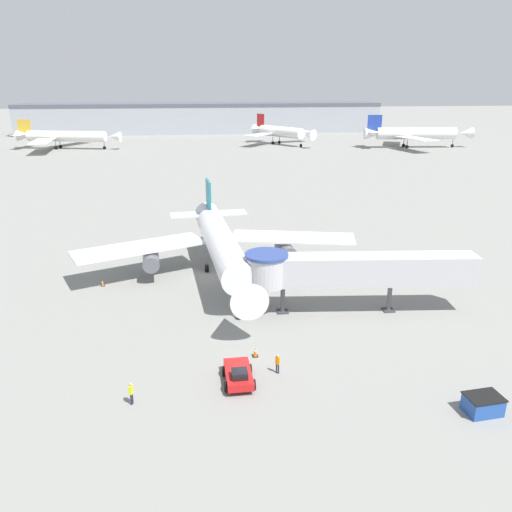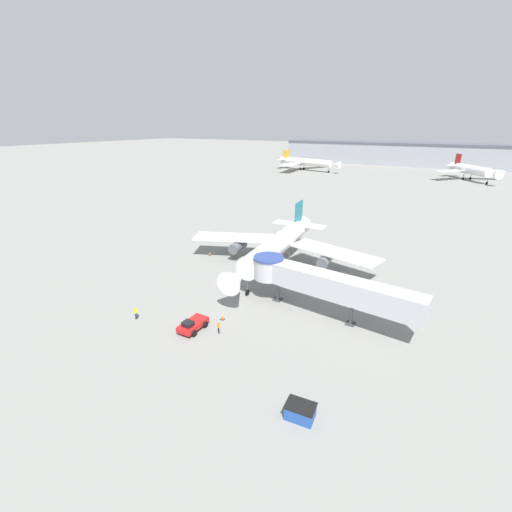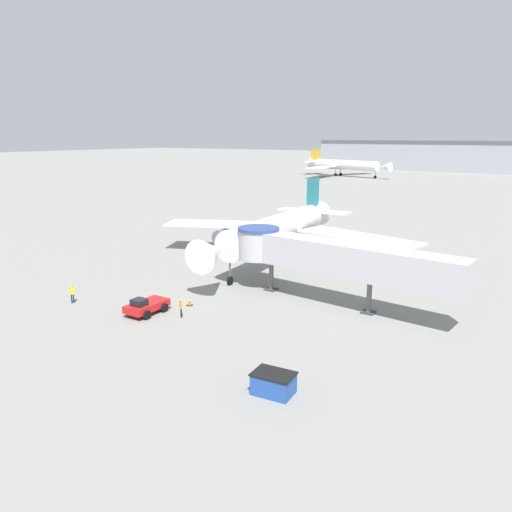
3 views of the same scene
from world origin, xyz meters
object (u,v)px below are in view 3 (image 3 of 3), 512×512
(service_container_blue, at_px, (274,383))
(ground_crew_marshaller, at_px, (181,307))
(traffic_cone_port_wing, at_px, (188,247))
(traffic_cone_near_nose, at_px, (190,301))
(main_airplane, at_px, (278,229))
(pushback_tug_red, at_px, (146,306))
(jet_bridge, at_px, (325,256))
(background_jet_gold_tail, at_px, (344,165))
(ground_crew_wing_walker, at_px, (72,292))

(service_container_blue, xyz_separation_m, ground_crew_marshaller, (-12.94, 6.58, 0.28))
(traffic_cone_port_wing, relative_size, traffic_cone_near_nose, 0.87)
(main_airplane, xyz_separation_m, traffic_cone_port_wing, (-13.18, -1.22, -3.57))
(pushback_tug_red, height_order, traffic_cone_port_wing, pushback_tug_red)
(jet_bridge, bearing_deg, main_airplane, 141.56)
(background_jet_gold_tail, bearing_deg, traffic_cone_port_wing, -152.48)
(traffic_cone_port_wing, distance_m, traffic_cone_near_nose, 22.45)
(traffic_cone_near_nose, bearing_deg, traffic_cone_port_wing, 131.06)
(service_container_blue, bearing_deg, pushback_tug_red, 160.61)
(jet_bridge, height_order, traffic_cone_port_wing, jet_bridge)
(pushback_tug_red, bearing_deg, jet_bridge, 43.19)
(pushback_tug_red, xyz_separation_m, service_container_blue, (16.04, -5.65, -0.06))
(ground_crew_marshaller, bearing_deg, background_jet_gold_tail, -35.36)
(main_airplane, xyz_separation_m, ground_crew_wing_walker, (-7.76, -23.40, -2.90))
(main_airplane, distance_m, traffic_cone_near_nose, 18.55)
(traffic_cone_near_nose, bearing_deg, background_jet_gold_tail, 108.15)
(jet_bridge, relative_size, service_container_blue, 8.53)
(pushback_tug_red, bearing_deg, traffic_cone_port_wing, 121.52)
(jet_bridge, distance_m, traffic_cone_port_wing, 26.49)
(main_airplane, height_order, traffic_cone_near_nose, main_airplane)
(jet_bridge, height_order, ground_crew_marshaller, jet_bridge)
(service_container_blue, height_order, ground_crew_wing_walker, ground_crew_wing_walker)
(traffic_cone_port_wing, relative_size, ground_crew_wing_walker, 0.40)
(traffic_cone_near_nose, distance_m, ground_crew_marshaller, 3.08)
(pushback_tug_red, bearing_deg, traffic_cone_near_nose, 63.89)
(traffic_cone_port_wing, distance_m, background_jet_gold_tail, 127.45)
(service_container_blue, distance_m, ground_crew_marshaller, 14.52)
(background_jet_gold_tail, bearing_deg, ground_crew_marshaller, -148.37)
(traffic_cone_port_wing, xyz_separation_m, ground_crew_marshaller, (16.13, -19.62, 0.61))
(ground_crew_marshaller, relative_size, ground_crew_wing_walker, 0.95)
(service_container_blue, bearing_deg, traffic_cone_port_wing, 137.97)
(service_container_blue, bearing_deg, ground_crew_wing_walker, 170.34)
(ground_crew_wing_walker, xyz_separation_m, background_jet_gold_tail, (-36.70, 145.68, 3.19))
(pushback_tug_red, xyz_separation_m, ground_crew_wing_walker, (-7.61, -1.62, 0.28))
(traffic_cone_near_nose, relative_size, ground_crew_wing_walker, 0.46)
(service_container_blue, bearing_deg, ground_crew_marshaller, 153.05)
(jet_bridge, height_order, background_jet_gold_tail, background_jet_gold_tail)
(traffic_cone_near_nose, xyz_separation_m, ground_crew_marshaller, (1.39, -2.70, 0.56))
(pushback_tug_red, distance_m, traffic_cone_port_wing, 24.35)
(background_jet_gold_tail, bearing_deg, service_container_blue, -144.74)
(pushback_tug_red, height_order, ground_crew_marshaller, ground_crew_marshaller)
(jet_bridge, bearing_deg, ground_crew_marshaller, -123.72)
(pushback_tug_red, xyz_separation_m, traffic_cone_near_nose, (1.71, 3.63, -0.33))
(service_container_blue, distance_m, background_jet_gold_tail, 161.45)
(main_airplane, height_order, traffic_cone_port_wing, main_airplane)
(pushback_tug_red, height_order, background_jet_gold_tail, background_jet_gold_tail)
(service_container_blue, height_order, background_jet_gold_tail, background_jet_gold_tail)
(jet_bridge, bearing_deg, pushback_tug_red, -130.29)
(traffic_cone_port_wing, xyz_separation_m, ground_crew_wing_walker, (5.42, -22.18, 0.66))
(ground_crew_wing_walker, bearing_deg, ground_crew_marshaller, -56.22)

